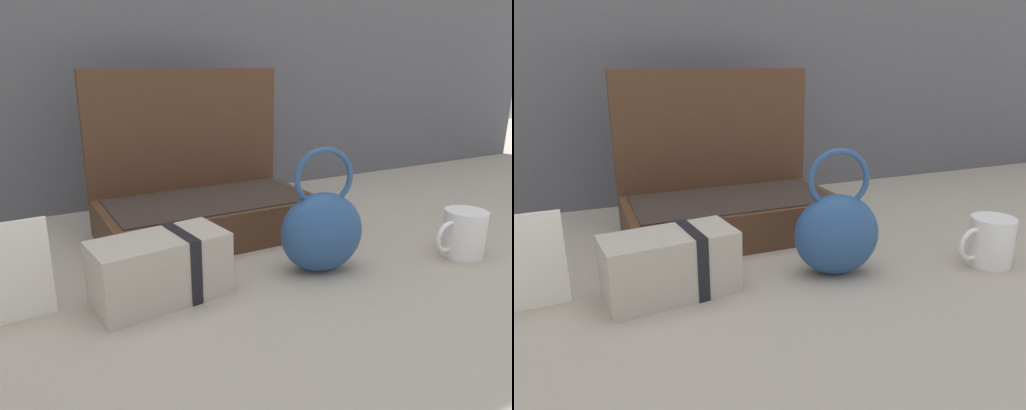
# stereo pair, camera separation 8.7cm
# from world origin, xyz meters

# --- Properties ---
(ground_plane) EXTENTS (6.00, 6.00, 0.00)m
(ground_plane) POSITION_xyz_m (0.00, 0.00, 0.00)
(ground_plane) COLOR #9E9384
(open_suitcase) EXTENTS (0.49, 0.28, 0.38)m
(open_suitcase) POSITION_xyz_m (0.00, 0.24, 0.09)
(open_suitcase) COLOR #4C301E
(open_suitcase) RESTS_ON ground_plane
(teal_pouch_handbag) EXTENTS (0.18, 0.13, 0.24)m
(teal_pouch_handbag) POSITION_xyz_m (0.11, -0.08, 0.09)
(teal_pouch_handbag) COLOR #284C7F
(teal_pouch_handbag) RESTS_ON ground_plane
(cream_toiletry_bag) EXTENTS (0.24, 0.13, 0.12)m
(cream_toiletry_bag) POSITION_xyz_m (-0.19, -0.04, 0.06)
(cream_toiletry_bag) COLOR #B2A899
(cream_toiletry_bag) RESTS_ON ground_plane
(coffee_mug) EXTENTS (0.12, 0.09, 0.10)m
(coffee_mug) POSITION_xyz_m (0.42, -0.16, 0.05)
(coffee_mug) COLOR white
(coffee_mug) RESTS_ON ground_plane
(info_card_left) EXTENTS (0.12, 0.01, 0.16)m
(info_card_left) POSITION_xyz_m (-0.42, -0.00, 0.08)
(info_card_left) COLOR white
(info_card_left) RESTS_ON ground_plane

